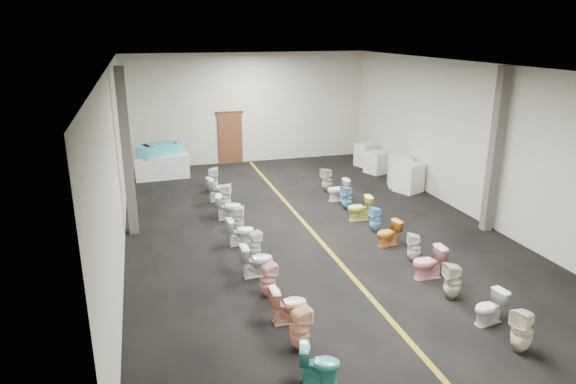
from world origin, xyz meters
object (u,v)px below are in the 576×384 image
at_px(appliance_crate_c, 377,162).
at_px(toilet_left_1, 300,328).
at_px(toilet_left_2, 288,304).
at_px(toilet_right_9, 338,190).
at_px(toilet_left_0, 320,364).
at_px(toilet_right_10, 327,180).
at_px(toilet_right_6, 375,219).
at_px(display_table, 161,166).
at_px(appliance_crate_d, 365,155).
at_px(toilet_left_6, 241,231).
at_px(toilet_left_5, 254,245).
at_px(toilet_right_1, 490,308).
at_px(appliance_crate_b, 400,172).
at_px(toilet_right_0, 522,330).
at_px(toilet_right_7, 359,208).
at_px(toilet_right_8, 347,198).
at_px(toilet_left_9, 225,197).
at_px(toilet_left_11, 213,179).
at_px(bathtub, 160,150).
at_px(toilet_left_4, 257,260).
at_px(toilet_left_8, 229,207).
at_px(appliance_crate_a, 409,177).
at_px(toilet_right_2, 453,281).
at_px(toilet_right_3, 428,262).
at_px(toilet_right_4, 414,247).
at_px(toilet_right_5, 388,233).
at_px(toilet_left_3, 268,280).
at_px(toilet_left_7, 238,219).
at_px(toilet_left_10, 219,189).

height_order(appliance_crate_c, toilet_left_1, appliance_crate_c).
relative_size(toilet_left_2, toilet_right_9, 1.02).
distance_m(toilet_left_0, toilet_right_10, 10.10).
bearing_deg(toilet_right_6, toilet_left_2, -49.14).
bearing_deg(toilet_right_6, display_table, -148.67).
xyz_separation_m(appliance_crate_d, toilet_right_10, (-2.72, -2.87, -0.05)).
height_order(toilet_left_2, toilet_left_6, toilet_left_2).
bearing_deg(toilet_left_5, toilet_right_1, -155.51).
xyz_separation_m(appliance_crate_b, toilet_left_0, (-6.33, -9.31, -0.20)).
bearing_deg(toilet_right_9, display_table, -128.48).
bearing_deg(toilet_right_0, toilet_left_2, -138.50).
relative_size(toilet_right_7, toilet_right_8, 0.97).
bearing_deg(toilet_left_9, toilet_left_11, 21.74).
bearing_deg(toilet_left_11, bathtub, 44.74).
bearing_deg(toilet_right_7, toilet_left_2, -33.41).
bearing_deg(toilet_left_11, toilet_right_6, -133.25).
bearing_deg(toilet_left_4, toilet_left_1, -179.97).
bearing_deg(toilet_left_8, toilet_right_1, -141.38).
relative_size(toilet_left_6, toilet_right_1, 1.10).
bearing_deg(toilet_right_10, appliance_crate_a, 49.64).
bearing_deg(toilet_right_2, toilet_right_6, -175.44).
relative_size(bathtub, appliance_crate_a, 1.77).
bearing_deg(toilet_right_3, display_table, -151.81).
distance_m(appliance_crate_c, toilet_right_10, 3.23).
bearing_deg(toilet_right_4, toilet_left_0, -29.60).
height_order(appliance_crate_b, toilet_right_1, appliance_crate_b).
bearing_deg(appliance_crate_d, toilet_right_8, -120.08).
distance_m(toilet_left_1, toilet_right_5, 5.13).
height_order(toilet_left_6, toilet_right_4, toilet_left_6).
bearing_deg(toilet_left_8, bathtub, 27.93).
xyz_separation_m(toilet_left_4, toilet_right_0, (3.78, -4.11, 0.03)).
relative_size(toilet_left_1, toilet_left_9, 0.97).
bearing_deg(toilet_left_2, toilet_left_3, 6.60).
height_order(toilet_left_7, toilet_right_2, toilet_right_2).
relative_size(appliance_crate_b, toilet_right_0, 1.30).
bearing_deg(toilet_left_6, toilet_right_1, -145.21).
height_order(appliance_crate_a, toilet_right_0, appliance_crate_a).
bearing_deg(toilet_left_7, toilet_right_5, -106.50).
relative_size(toilet_right_1, toilet_right_5, 1.00).
distance_m(appliance_crate_b, toilet_right_1, 9.00).
bearing_deg(toilet_right_2, toilet_left_4, -114.66).
distance_m(toilet_left_11, toilet_right_9, 4.38).
bearing_deg(toilet_right_10, toilet_left_5, -62.80).
relative_size(toilet_left_10, toilet_left_11, 0.95).
distance_m(toilet_left_8, toilet_left_10, 1.82).
xyz_separation_m(appliance_crate_b, toilet_right_5, (-2.80, -4.67, -0.20)).
xyz_separation_m(toilet_left_8, toilet_right_8, (3.69, -0.16, -0.01)).
distance_m(toilet_right_4, toilet_right_7, 2.98).
relative_size(toilet_left_3, toilet_right_1, 1.11).
distance_m(appliance_crate_d, toilet_left_6, 9.20).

